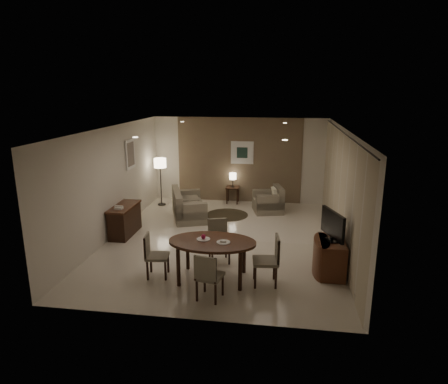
% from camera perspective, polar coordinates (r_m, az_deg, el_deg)
% --- Properties ---
extents(room_shell, '(5.50, 7.00, 2.70)m').
position_cam_1_polar(room_shell, '(9.79, 0.17, 1.43)').
color(room_shell, beige).
rests_on(room_shell, ground).
extents(taupe_accent, '(3.96, 0.03, 2.70)m').
position_cam_1_polar(taupe_accent, '(12.79, 2.17, 4.56)').
color(taupe_accent, '#726247').
rests_on(taupe_accent, wall_back).
extents(curtain_wall, '(0.08, 6.70, 2.58)m').
position_cam_1_polar(curtain_wall, '(9.40, 16.19, 0.09)').
color(curtain_wall, '#B8AE8F').
rests_on(curtain_wall, wall_right).
extents(curtain_rod, '(0.03, 6.80, 0.03)m').
position_cam_1_polar(curtain_rod, '(9.17, 16.78, 8.09)').
color(curtain_rod, black).
rests_on(curtain_rod, wall_right).
extents(art_back_frame, '(0.72, 0.03, 0.72)m').
position_cam_1_polar(art_back_frame, '(12.71, 2.62, 5.64)').
color(art_back_frame, silver).
rests_on(art_back_frame, wall_back).
extents(art_back_canvas, '(0.34, 0.01, 0.34)m').
position_cam_1_polar(art_back_canvas, '(12.69, 2.61, 5.63)').
color(art_back_canvas, '#1B3127').
rests_on(art_back_canvas, wall_back).
extents(art_left_frame, '(0.03, 0.60, 0.80)m').
position_cam_1_polar(art_left_frame, '(11.15, -13.24, 5.30)').
color(art_left_frame, silver).
rests_on(art_left_frame, wall_left).
extents(art_left_canvas, '(0.01, 0.46, 0.64)m').
position_cam_1_polar(art_left_canvas, '(11.15, -13.17, 5.30)').
color(art_left_canvas, gray).
rests_on(art_left_canvas, wall_left).
extents(downlight_nl, '(0.10, 0.10, 0.01)m').
position_cam_1_polar(downlight_nl, '(7.79, -12.55, 7.63)').
color(downlight_nl, white).
rests_on(downlight_nl, ceiling).
extents(downlight_nr, '(0.10, 0.10, 0.01)m').
position_cam_1_polar(downlight_nr, '(7.28, 8.69, 7.34)').
color(downlight_nr, white).
rests_on(downlight_nr, ceiling).
extents(downlight_fl, '(0.10, 0.10, 0.01)m').
position_cam_1_polar(downlight_fl, '(11.21, -5.98, 9.95)').
color(downlight_fl, white).
rests_on(downlight_fl, ceiling).
extents(downlight_fr, '(0.10, 0.10, 0.01)m').
position_cam_1_polar(downlight_fr, '(10.87, 8.70, 9.72)').
color(downlight_fr, white).
rests_on(downlight_fr, ceiling).
extents(console_desk, '(0.48, 1.20, 0.75)m').
position_cam_1_polar(console_desk, '(10.33, -13.99, -3.92)').
color(console_desk, '#4F2819').
rests_on(console_desk, floor).
extents(telephone, '(0.20, 0.14, 0.09)m').
position_cam_1_polar(telephone, '(9.94, -14.79, -2.14)').
color(telephone, white).
rests_on(telephone, console_desk).
extents(tv_cabinet, '(0.48, 0.90, 0.70)m').
position_cam_1_polar(tv_cabinet, '(8.26, 15.09, -8.98)').
color(tv_cabinet, '#5E2E1C').
rests_on(tv_cabinet, floor).
extents(flat_tv, '(0.36, 0.85, 0.60)m').
position_cam_1_polar(flat_tv, '(8.02, 15.26, -4.58)').
color(flat_tv, black).
rests_on(flat_tv, tv_cabinet).
extents(dining_table, '(1.67, 1.05, 0.78)m').
position_cam_1_polar(dining_table, '(7.76, -1.67, -9.71)').
color(dining_table, '#4F2819').
rests_on(dining_table, floor).
extents(chair_near, '(0.50, 0.50, 0.87)m').
position_cam_1_polar(chair_near, '(7.08, -2.03, -11.84)').
color(chair_near, '#766D5A').
rests_on(chair_near, floor).
extents(chair_far, '(0.55, 0.55, 0.90)m').
position_cam_1_polar(chair_far, '(8.47, -0.68, -7.12)').
color(chair_far, '#766D5A').
rests_on(chair_far, floor).
extents(chair_left, '(0.47, 0.47, 0.86)m').
position_cam_1_polar(chair_left, '(7.95, -9.47, -8.97)').
color(chair_left, '#766D5A').
rests_on(chair_left, floor).
extents(chair_right, '(0.51, 0.51, 0.95)m').
position_cam_1_polar(chair_right, '(7.58, 5.91, -9.72)').
color(chair_right, '#766D5A').
rests_on(chair_right, floor).
extents(plate_a, '(0.26, 0.26, 0.02)m').
position_cam_1_polar(plate_a, '(7.68, -2.96, -6.75)').
color(plate_a, white).
rests_on(plate_a, dining_table).
extents(plate_b, '(0.26, 0.26, 0.02)m').
position_cam_1_polar(plate_b, '(7.52, -0.10, -7.19)').
color(plate_b, white).
rests_on(plate_b, dining_table).
extents(fruit_apple, '(0.09, 0.09, 0.09)m').
position_cam_1_polar(fruit_apple, '(7.66, -2.96, -6.38)').
color(fruit_apple, '#BA1544').
rests_on(fruit_apple, plate_a).
extents(napkin, '(0.12, 0.08, 0.03)m').
position_cam_1_polar(napkin, '(7.51, -0.10, -7.03)').
color(napkin, white).
rests_on(napkin, plate_b).
extents(round_rug, '(1.22, 1.22, 0.01)m').
position_cam_1_polar(round_rug, '(11.64, 0.43, -3.27)').
color(round_rug, '#382E1F').
rests_on(round_rug, floor).
extents(sofa, '(1.84, 1.34, 0.78)m').
position_cam_1_polar(sofa, '(11.39, -5.05, -1.70)').
color(sofa, '#766D5A').
rests_on(sofa, floor).
extents(armchair, '(1.00, 1.03, 0.76)m').
position_cam_1_polar(armchair, '(11.91, 6.30, -1.05)').
color(armchair, '#766D5A').
rests_on(armchair, floor).
extents(side_table, '(0.41, 0.41, 0.53)m').
position_cam_1_polar(side_table, '(12.81, 1.25, -0.40)').
color(side_table, black).
rests_on(side_table, floor).
extents(table_lamp, '(0.22, 0.22, 0.50)m').
position_cam_1_polar(table_lamp, '(12.68, 1.26, 1.84)').
color(table_lamp, '#FFEAC1').
rests_on(table_lamp, side_table).
extents(floor_lamp, '(0.38, 0.38, 1.49)m').
position_cam_1_polar(floor_lamp, '(12.62, -9.02, 1.45)').
color(floor_lamp, '#FFE5B7').
rests_on(floor_lamp, floor).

